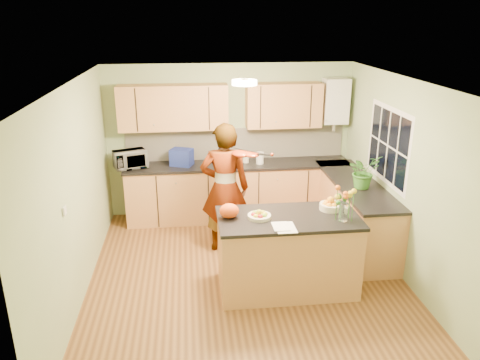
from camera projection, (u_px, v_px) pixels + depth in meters
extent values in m
plane|color=brown|center=(247.00, 278.00, 6.04)|extent=(4.50, 4.50, 0.00)
cube|color=white|center=(248.00, 83.00, 5.21)|extent=(4.00, 4.50, 0.02)
cube|color=#8CA676|center=(230.00, 140.00, 7.73)|extent=(4.00, 0.02, 2.50)
cube|color=#8CA676|center=(285.00, 291.00, 3.52)|extent=(4.00, 0.02, 2.50)
cube|color=#8CA676|center=(76.00, 194.00, 5.41)|extent=(0.02, 4.50, 2.50)
cube|color=#8CA676|center=(406.00, 181.00, 5.84)|extent=(0.02, 4.50, 2.50)
cube|color=#BC814B|center=(238.00, 192.00, 7.73)|extent=(3.60, 0.60, 0.90)
cube|color=black|center=(238.00, 165.00, 7.56)|extent=(3.64, 0.62, 0.04)
cube|color=#BC814B|center=(354.00, 214.00, 6.87)|extent=(0.60, 2.20, 0.90)
cube|color=black|center=(356.00, 184.00, 6.71)|extent=(0.62, 2.24, 0.04)
cube|color=beige|center=(236.00, 143.00, 7.75)|extent=(3.60, 0.02, 0.52)
cube|color=#BC814B|center=(173.00, 107.00, 7.28)|extent=(1.70, 0.34, 0.70)
cube|color=#BC814B|center=(284.00, 105.00, 7.46)|extent=(1.20, 0.34, 0.70)
cube|color=white|center=(335.00, 101.00, 7.54)|extent=(0.40, 0.30, 0.72)
cylinder|color=silver|center=(334.00, 125.00, 7.68)|extent=(0.06, 0.06, 0.20)
cube|color=white|center=(388.00, 145.00, 6.30)|extent=(0.01, 1.30, 1.05)
cube|color=black|center=(388.00, 145.00, 6.30)|extent=(0.01, 1.18, 0.92)
cube|color=white|center=(64.00, 211.00, 4.84)|extent=(0.02, 0.09, 0.09)
cylinder|color=#FFEABF|center=(244.00, 83.00, 5.50)|extent=(0.30, 0.30, 0.06)
cylinder|color=white|center=(244.00, 80.00, 5.49)|extent=(0.10, 0.10, 0.02)
cube|color=#BC814B|center=(287.00, 254.00, 5.69)|extent=(1.64, 0.82, 0.92)
cube|color=black|center=(289.00, 218.00, 5.53)|extent=(1.68, 0.86, 0.04)
cylinder|color=beige|center=(259.00, 216.00, 5.48)|extent=(0.27, 0.27, 0.04)
cylinder|color=beige|center=(330.00, 207.00, 5.71)|extent=(0.27, 0.27, 0.08)
cylinder|color=silver|center=(343.00, 212.00, 5.38)|extent=(0.11, 0.11, 0.21)
ellipsoid|color=#E24812|center=(229.00, 211.00, 5.47)|extent=(0.27, 0.24, 0.17)
cube|color=white|center=(285.00, 227.00, 5.23)|extent=(0.22, 0.30, 0.01)
imported|color=#E3A78B|center=(225.00, 188.00, 6.51)|extent=(0.72, 0.51, 1.86)
imported|color=white|center=(130.00, 159.00, 7.31)|extent=(0.58, 0.49, 0.27)
cube|color=navy|center=(182.00, 157.00, 7.44)|extent=(0.40, 0.35, 0.26)
cylinder|color=silver|center=(221.00, 157.00, 7.49)|extent=(0.17, 0.17, 0.24)
sphere|color=black|center=(220.00, 147.00, 7.44)|extent=(0.09, 0.09, 0.09)
cylinder|color=beige|center=(246.00, 158.00, 7.59)|extent=(0.13, 0.13, 0.16)
cylinder|color=white|center=(260.00, 158.00, 7.53)|extent=(0.16, 0.16, 0.19)
imported|color=#3A7A28|center=(363.00, 171.00, 6.43)|extent=(0.53, 0.49, 0.47)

